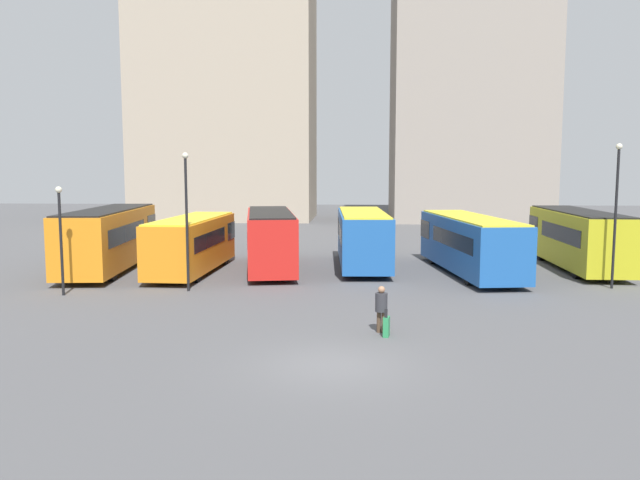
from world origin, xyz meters
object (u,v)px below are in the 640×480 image
object	(u,v)px
bus_1	(193,243)
lamp_post_3	(616,205)
bus_5	(577,237)
lamp_post_2	(61,230)
bus_3	(363,237)
suitcase	(386,326)
lamp_post_0	(187,211)
bus_4	(469,242)
bus_2	(270,238)
traveler	(381,305)
bus_0	(109,237)

from	to	relation	value
bus_1	lamp_post_3	xyz separation A→B (m)	(20.54, -3.37, 2.25)
bus_1	bus_5	size ratio (longest dim) A/B	0.90
lamp_post_2	lamp_post_3	distance (m)	24.79
bus_5	lamp_post_3	world-z (taller)	lamp_post_3
bus_3	suitcase	distance (m)	14.75
bus_1	lamp_post_0	bearing A→B (deg)	-165.75
lamp_post_0	lamp_post_3	world-z (taller)	lamp_post_3
bus_4	bus_5	world-z (taller)	bus_5
bus_1	lamp_post_2	xyz separation A→B (m)	(-4.03, -6.46, 1.26)
bus_2	suitcase	xyz separation A→B (m)	(5.78, -13.66, -1.39)
bus_5	traveler	distance (m)	18.35
suitcase	lamp_post_3	distance (m)	14.48
bus_4	lamp_post_3	xyz separation A→B (m)	(5.86, -4.03, 2.20)
bus_0	bus_4	xyz separation A→B (m)	(19.38, 0.28, -0.18)
bus_1	bus_0	bearing A→B (deg)	86.95
bus_1	lamp_post_0	world-z (taller)	lamp_post_0
lamp_post_0	bus_3	bearing A→B (deg)	43.36
bus_2	bus_4	size ratio (longest dim) A/B	0.92
traveler	lamp_post_2	distance (m)	14.81
lamp_post_2	lamp_post_0	bearing A→B (deg)	13.81
bus_1	bus_4	bearing A→B (deg)	-85.81
bus_4	bus_0	bearing A→B (deg)	82.79
suitcase	lamp_post_0	size ratio (longest dim) A/B	0.15
suitcase	lamp_post_3	xyz separation A→B (m)	(10.77, 9.02, 3.50)
suitcase	bus_2	bearing A→B (deg)	34.10
bus_4	bus_3	bearing A→B (deg)	65.90
bus_3	bus_5	world-z (taller)	bus_5
lamp_post_2	lamp_post_3	xyz separation A→B (m)	(24.58, 3.10, 0.99)
bus_3	traveler	distance (m)	14.21
bus_4	suitcase	world-z (taller)	bus_4
lamp_post_2	bus_2	bearing A→B (deg)	43.95
bus_1	suitcase	xyz separation A→B (m)	(9.77, -12.39, -1.25)
bus_1	suitcase	distance (m)	15.83
bus_4	bus_1	bearing A→B (deg)	84.54
bus_4	lamp_post_2	xyz separation A→B (m)	(-18.72, -7.13, 1.21)
bus_0	bus_2	size ratio (longest dim) A/B	1.06
bus_0	bus_4	world-z (taller)	bus_0
bus_0	traveler	bearing A→B (deg)	-136.08
bus_0	bus_3	distance (m)	13.90
bus_5	lamp_post_3	bearing A→B (deg)	176.79
bus_2	lamp_post_2	bearing A→B (deg)	124.22
bus_0	traveler	world-z (taller)	bus_0
bus_5	lamp_post_0	world-z (taller)	lamp_post_0
bus_0	traveler	distance (m)	18.88
traveler	lamp_post_3	bearing A→B (deg)	-40.89
traveler	lamp_post_2	xyz separation A→B (m)	(-13.65, 5.43, 1.91)
lamp_post_2	bus_0	bearing A→B (deg)	95.55
bus_3	lamp_post_3	bearing A→B (deg)	-119.32
bus_5	lamp_post_0	xyz separation A→B (m)	(-19.74, -7.74, 1.88)
suitcase	lamp_post_2	size ratio (longest dim) A/B	0.20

